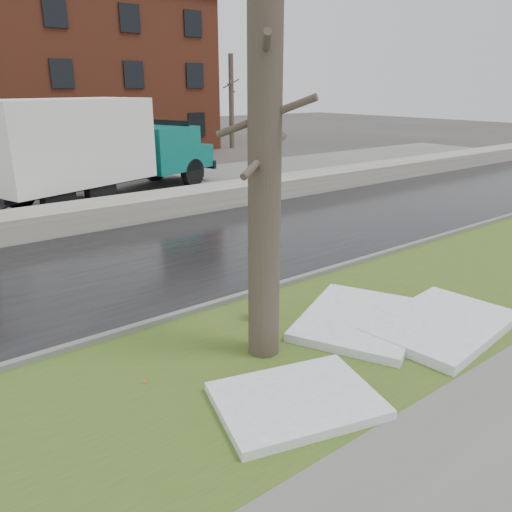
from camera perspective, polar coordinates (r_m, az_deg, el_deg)
ground at (r=9.75m, az=0.81°, el=-7.18°), size 120.00×120.00×0.00m
verge at (r=8.91m, az=5.87°, el=-9.82°), size 60.00×4.50×0.04m
road at (r=13.31m, az=-11.27°, el=-0.25°), size 60.00×7.00×0.03m
parking_lot at (r=21.04m, az=-21.80°, el=5.75°), size 60.00×9.00×0.03m
curb at (r=10.45m, az=-2.60°, el=-4.92°), size 60.00×0.15×0.14m
snowbank at (r=16.95m, az=-17.77°, el=4.58°), size 60.00×1.60×0.75m
bg_tree_right at (r=37.61m, az=-2.83°, el=17.30°), size 1.40×1.62×6.50m
fire_hydrant at (r=9.48m, az=0.77°, el=-5.03°), size 0.36×0.31×0.76m
tree at (r=7.53m, az=0.99°, el=10.96°), size 1.25×1.43×6.36m
box_truck at (r=20.68m, az=-17.87°, el=11.74°), size 11.63×5.71×3.89m
snow_patch_near at (r=9.65m, az=11.80°, el=-7.11°), size 3.22×2.94×0.16m
snow_patch_far at (r=7.28m, az=4.64°, el=-16.12°), size 2.55×2.14×0.14m
snow_patch_side at (r=9.85m, az=20.48°, el=-7.34°), size 2.99×2.11×0.18m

